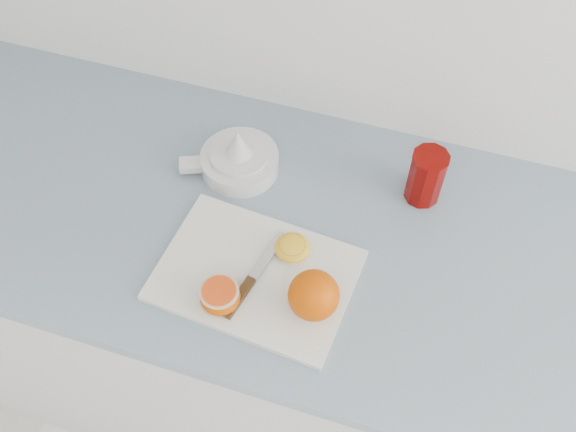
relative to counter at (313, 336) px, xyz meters
The scene contains 8 objects.
counter is the anchor object (origin of this frame).
cutting_board 0.47m from the counter, 125.07° to the right, with size 0.34×0.24×0.01m, color silver.
whole_orange 0.52m from the counter, 79.23° to the right, with size 0.09×0.09×0.09m.
half_orange 0.53m from the counter, 122.32° to the right, with size 0.07×0.07×0.04m.
squeezed_shell 0.48m from the counter, 122.40° to the right, with size 0.06×0.06×0.03m.
paring_knife 0.50m from the counter, 119.50° to the right, with size 0.06×0.19×0.01m.
citrus_juicer 0.52m from the counter, 152.47° to the left, with size 0.19×0.16×0.10m.
red_tumbler 0.54m from the counter, 42.66° to the left, with size 0.07×0.07×0.12m.
Camera 1 is at (-0.03, 1.05, 1.88)m, focal length 40.00 mm.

